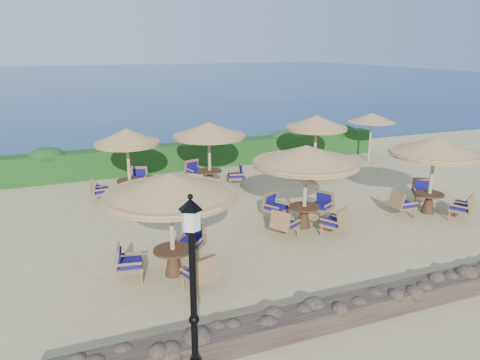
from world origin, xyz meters
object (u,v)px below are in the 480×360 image
(extra_parasol, at_px, (372,118))
(cafe_set_3, at_px, (128,151))
(cafe_set_0, at_px, (171,199))
(cafe_set_2, at_px, (434,158))
(cafe_set_1, at_px, (306,168))
(lamp_post, at_px, (193,301))
(cafe_set_4, at_px, (209,140))
(cafe_set_5, at_px, (316,131))

(extra_parasol, xyz_separation_m, cafe_set_3, (-11.96, -1.44, -0.37))
(cafe_set_0, bearing_deg, cafe_set_2, 7.00)
(cafe_set_0, height_order, cafe_set_1, same)
(extra_parasol, relative_size, cafe_set_2, 0.80)
(lamp_post, distance_m, cafe_set_0, 3.99)
(lamp_post, bearing_deg, cafe_set_1, 46.43)
(cafe_set_1, relative_size, cafe_set_4, 1.14)
(cafe_set_3, relative_size, cafe_set_5, 1.00)
(lamp_post, bearing_deg, cafe_set_0, 81.15)
(extra_parasol, height_order, cafe_set_3, cafe_set_3)
(extra_parasol, height_order, cafe_set_2, cafe_set_2)
(cafe_set_3, xyz_separation_m, cafe_set_5, (8.13, 0.25, 0.19))
(extra_parasol, distance_m, cafe_set_3, 12.05)
(lamp_post, xyz_separation_m, cafe_set_3, (0.64, 10.56, 0.25))
(cafe_set_4, bearing_deg, cafe_set_3, -176.08)
(cafe_set_3, bearing_deg, cafe_set_0, -90.26)
(cafe_set_2, distance_m, cafe_set_4, 8.28)
(cafe_set_3, bearing_deg, lamp_post, -93.47)
(cafe_set_3, bearing_deg, cafe_set_2, -30.89)
(cafe_set_0, distance_m, cafe_set_3, 6.65)
(cafe_set_3, bearing_deg, extra_parasol, 6.86)
(cafe_set_0, relative_size, cafe_set_3, 1.19)
(cafe_set_2, bearing_deg, cafe_set_4, 136.20)
(cafe_set_1, bearing_deg, extra_parasol, 41.42)
(extra_parasol, relative_size, cafe_set_5, 0.87)
(lamp_post, height_order, cafe_set_3, lamp_post)
(extra_parasol, xyz_separation_m, cafe_set_4, (-8.73, -1.22, -0.24))
(lamp_post, height_order, cafe_set_1, lamp_post)
(cafe_set_0, height_order, cafe_set_2, same)
(cafe_set_2, distance_m, cafe_set_5, 5.86)
(cafe_set_0, distance_m, cafe_set_4, 7.60)
(extra_parasol, bearing_deg, cafe_set_5, -162.77)
(lamp_post, bearing_deg, cafe_set_5, 50.95)
(extra_parasol, bearing_deg, cafe_set_0, -146.02)
(cafe_set_0, relative_size, cafe_set_2, 1.10)
(cafe_set_1, distance_m, cafe_set_3, 6.84)
(extra_parasol, bearing_deg, cafe_set_4, -172.06)
(cafe_set_0, bearing_deg, cafe_set_3, 89.74)
(cafe_set_4, bearing_deg, cafe_set_2, -43.80)
(extra_parasol, xyz_separation_m, cafe_set_5, (-3.83, -1.19, -0.18))
(lamp_post, distance_m, extra_parasol, 17.41)
(cafe_set_1, bearing_deg, cafe_set_4, 104.40)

